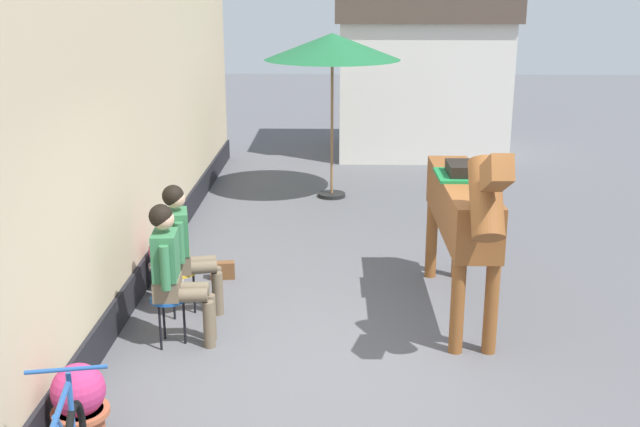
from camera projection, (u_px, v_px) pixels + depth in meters
name	position (u px, v px, depth m)	size (l,w,h in m)	color
ground_plane	(355.00, 252.00, 9.93)	(40.00, 40.00, 0.00)	#56565B
pub_facade_wall	(116.00, 159.00, 8.11)	(0.34, 14.00, 3.40)	#CCB793
distant_cottage	(421.00, 62.00, 15.26)	(3.40, 2.60, 3.50)	silver
seated_visitor_near	(173.00, 268.00, 7.18)	(0.61, 0.49, 1.39)	#194C99
seated_visitor_far	(184.00, 243.00, 7.86)	(0.61, 0.48, 1.39)	gold
saddled_horse_center	(463.00, 208.00, 7.72)	(0.51, 3.00, 2.06)	brown
flower_planter_near	(80.00, 403.00, 5.72)	(0.43, 0.43, 0.64)	#A85638
flower_planter_far	(167.00, 259.00, 8.68)	(0.43, 0.43, 0.64)	beige
cafe_parasol	(332.00, 48.00, 11.80)	(2.10, 2.10, 2.58)	black
satchel_bag	(223.00, 270.00, 9.01)	(0.28, 0.12, 0.20)	brown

